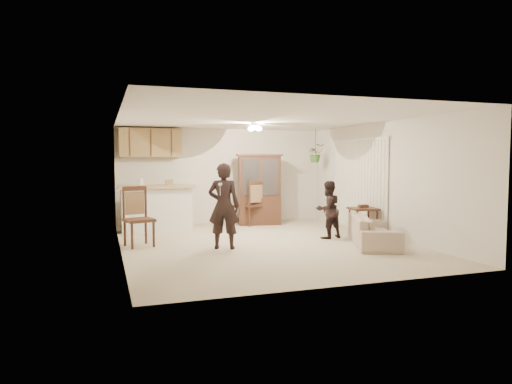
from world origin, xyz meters
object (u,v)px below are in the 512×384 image
object	(u,v)px
adult	(224,201)
chair_hutch_left	(244,212)
china_hutch	(259,190)
chair_bar	(139,230)
child	(328,207)
chair_hutch_right	(251,212)
side_table	(363,221)
sofa	(373,226)

from	to	relation	value
adult	chair_hutch_left	world-z (taller)	adult
china_hutch	chair_bar	xyz separation A→B (m)	(-3.19, -2.10, -0.57)
child	chair_bar	distance (m)	3.93
china_hutch	chair_hutch_right	world-z (taller)	china_hutch
child	chair_hutch_right	xyz separation A→B (m)	(-0.94, 2.41, -0.35)
china_hutch	chair_hutch_left	distance (m)	0.74
side_table	chair_bar	world-z (taller)	chair_bar
child	side_table	xyz separation A→B (m)	(0.89, 0.05, -0.35)
china_hutch	chair_bar	distance (m)	3.86
sofa	china_hutch	xyz separation A→B (m)	(-1.22, 3.39, 0.53)
child	chair_hutch_right	distance (m)	2.61
sofa	chair_hutch_left	size ratio (longest dim) A/B	1.76
adult	side_table	bearing A→B (deg)	-148.20
chair_hutch_left	chair_bar	bearing A→B (deg)	-91.13
adult	side_table	xyz separation A→B (m)	(3.29, 0.45, -0.58)
sofa	adult	size ratio (longest dim) A/B	1.04
china_hutch	chair_bar	bearing A→B (deg)	-137.51
sofa	side_table	bearing A→B (deg)	1.82
chair_bar	chair_hutch_left	distance (m)	3.71
adult	child	bearing A→B (deg)	-146.54
chair_bar	chair_hutch_right	world-z (taller)	chair_hutch_right
chair_hutch_right	chair_bar	bearing A→B (deg)	16.11
side_table	chair_hutch_right	size ratio (longest dim) A/B	0.59
sofa	chair_hutch_right	bearing A→B (deg)	46.29
child	chair_hutch_left	xyz separation A→B (m)	(-1.04, 2.73, -0.38)
side_table	child	bearing A→B (deg)	-176.69
sofa	side_table	size ratio (longest dim) A/B	2.71
adult	chair_hutch_right	size ratio (longest dim) A/B	1.54
side_table	chair_hutch_left	bearing A→B (deg)	125.87
adult	chair_bar	xyz separation A→B (m)	(-1.50, 0.75, -0.57)
child	adult	bearing A→B (deg)	-3.11
chair_bar	chair_hutch_left	world-z (taller)	chair_bar
sofa	child	xyz separation A→B (m)	(-0.51, 0.93, 0.31)
chair_hutch_right	side_table	bearing A→B (deg)	108.97
side_table	adult	bearing A→B (deg)	-172.18
child	chair_hutch_left	bearing A→B (deg)	-81.68
sofa	adult	bearing A→B (deg)	102.49
sofa	side_table	world-z (taller)	sofa
sofa	chair_bar	xyz separation A→B (m)	(-4.41, 1.28, -0.04)
sofa	chair_bar	distance (m)	4.59
sofa	chair_hutch_left	bearing A→B (deg)	45.88
chair_hutch_right	chair_hutch_left	bearing A→B (deg)	-90.26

